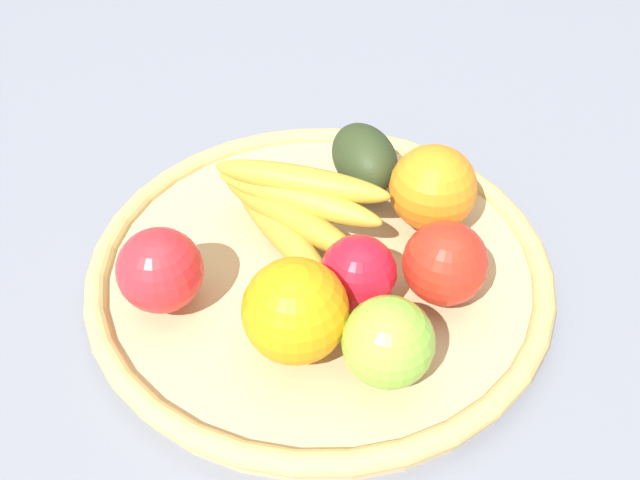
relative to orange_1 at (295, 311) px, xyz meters
The scene contains 10 objects.
ground_plane 0.13m from the orange_1, 162.98° to the right, with size 2.40×2.40×0.00m, color slate.
basket 0.12m from the orange_1, 162.98° to the right, with size 0.42×0.42×0.03m.
orange_1 is the anchor object (origin of this frame).
banana_bunch 0.13m from the orange_1, 149.59° to the right, with size 0.12×0.17×0.07m.
apple_1 0.07m from the orange_1, 161.96° to the left, with size 0.06×0.06×0.06m, color red.
apple_2 0.14m from the orange_1, 142.52° to the left, with size 0.07×0.07×0.07m, color red.
orange_0 0.19m from the orange_1, 168.20° to the left, with size 0.08×0.08×0.08m, color orange.
avocado 0.22m from the orange_1, 169.14° to the right, with size 0.09×0.06×0.06m, color #28361B.
apple_0 0.12m from the orange_1, 86.18° to the right, with size 0.07×0.07×0.07m, color red.
apple_3 0.07m from the orange_1, 97.65° to the left, with size 0.07×0.07×0.07m, color #80BA38.
Camera 1 is at (0.41, 0.21, 0.48)m, focal length 39.91 mm.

